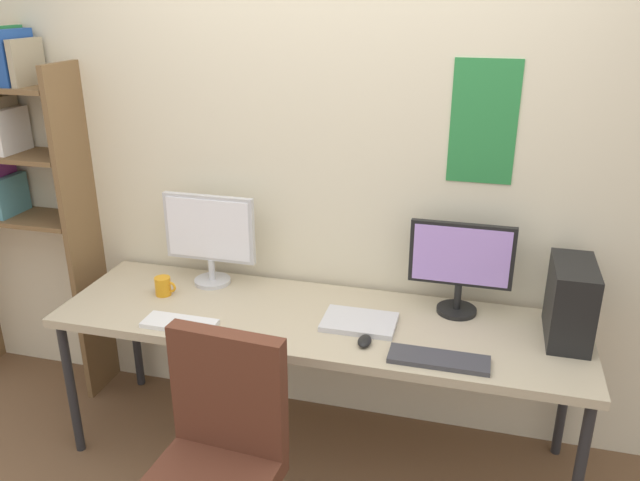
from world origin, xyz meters
TOP-DOWN VIEW (x-y plane):
  - wall_back at (0.00, 1.02)m, footprint 4.76×0.11m
  - desk at (0.00, 0.60)m, footprint 2.36×0.68m
  - monitor_left at (-0.60, 0.81)m, footprint 0.46×0.18m
  - monitor_right at (0.60, 0.81)m, footprint 0.45×0.18m
  - pc_tower at (1.06, 0.70)m, footprint 0.17×0.34m
  - keyboard_left at (-0.56, 0.37)m, footprint 0.32×0.13m
  - keyboard_right at (0.56, 0.37)m, footprint 0.40×0.13m
  - computer_mouse at (0.25, 0.42)m, footprint 0.06×0.10m
  - laptop_closed at (0.20, 0.58)m, footprint 0.32×0.22m
  - coffee_mug at (-0.77, 0.63)m, footprint 0.11×0.08m

SIDE VIEW (x-z plane):
  - desk at x=0.00m, z-range 0.32..1.06m
  - keyboard_left at x=-0.56m, z-range 0.74..0.76m
  - keyboard_right at x=0.56m, z-range 0.74..0.76m
  - laptop_closed at x=0.20m, z-range 0.74..0.76m
  - computer_mouse at x=0.25m, z-range 0.74..0.77m
  - coffee_mug at x=-0.77m, z-range 0.74..0.83m
  - pc_tower at x=1.06m, z-range 0.74..1.07m
  - monitor_right at x=0.60m, z-range 0.77..1.20m
  - monitor_left at x=-0.60m, z-range 0.77..1.22m
  - wall_back at x=0.00m, z-range 0.00..2.60m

